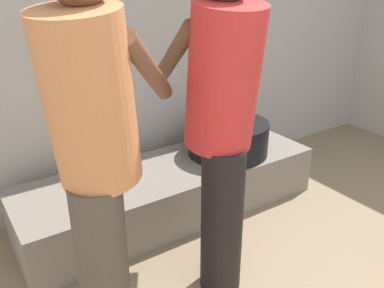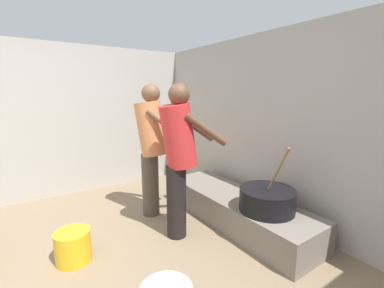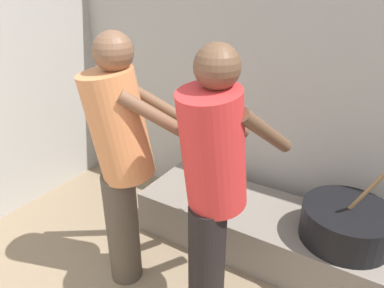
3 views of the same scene
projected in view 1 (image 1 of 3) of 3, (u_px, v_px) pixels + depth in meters
name	position (u px, v px, depth m)	size (l,w,h in m)	color
block_enclosure_rear	(152.00, 35.00, 2.74)	(4.80, 0.20, 2.13)	#ADA8A0
hearth_ledge	(172.00, 190.00, 2.60)	(1.94, 0.60, 0.32)	slate
cooking_pot_main	(228.00, 137.00, 2.70)	(0.54, 0.54, 0.67)	black
cook_in_orange_shirt	(95.00, 146.00, 1.42)	(0.69, 0.68, 1.56)	#4C4238
cook_in_red_shirt	(222.00, 117.00, 1.73)	(0.44, 0.70, 1.55)	black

